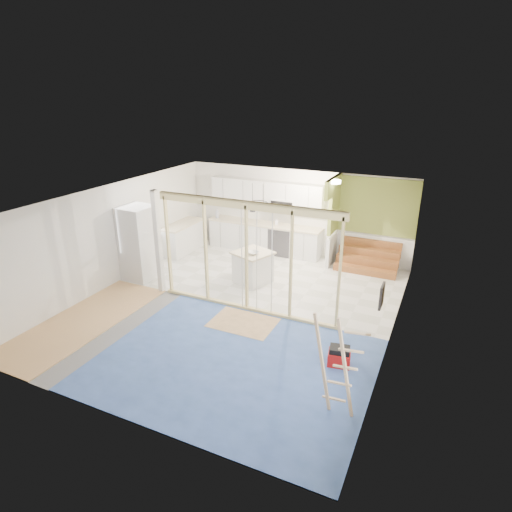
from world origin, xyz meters
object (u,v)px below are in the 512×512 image
at_px(fridge, 139,243).
at_px(toolbox, 339,357).
at_px(ladder, 336,366).
at_px(island, 253,267).

relative_size(fridge, toolbox, 4.39).
bearing_deg(toolbox, ladder, -89.90).
distance_m(toolbox, ladder, 1.40).
height_order(fridge, toolbox, fridge).
relative_size(fridge, ladder, 1.21).
relative_size(toolbox, ladder, 0.28).
relative_size(island, ladder, 0.69).
distance_m(island, ladder, 5.06).
xyz_separation_m(island, toolbox, (3.01, -2.65, -0.24)).
bearing_deg(fridge, toolbox, -12.34).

